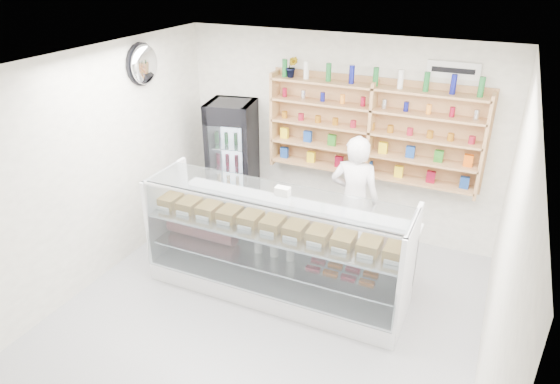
% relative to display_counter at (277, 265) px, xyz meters
% --- Properties ---
extents(room, '(5.00, 5.00, 5.00)m').
position_rel_display_counter_xyz_m(room, '(0.09, -0.66, 1.03)').
color(room, '#A1A1A5').
rests_on(room, ground).
extents(display_counter, '(3.08, 0.92, 1.34)m').
position_rel_display_counter_xyz_m(display_counter, '(0.00, 0.00, 0.00)').
color(display_counter, white).
rests_on(display_counter, floor).
extents(shop_worker, '(0.65, 0.45, 1.74)m').
position_rel_display_counter_xyz_m(shop_worker, '(0.60, 1.05, 0.50)').
color(shop_worker, white).
rests_on(shop_worker, floor).
extents(drinks_cooler, '(0.76, 0.75, 1.81)m').
position_rel_display_counter_xyz_m(drinks_cooler, '(-1.41, 1.48, 0.54)').
color(drinks_cooler, black).
rests_on(drinks_cooler, floor).
extents(wall_shelving, '(2.84, 0.28, 1.33)m').
position_rel_display_counter_xyz_m(wall_shelving, '(0.59, 1.68, 1.23)').
color(wall_shelving, tan).
rests_on(wall_shelving, back_wall).
extents(potted_plant, '(0.18, 0.16, 0.28)m').
position_rel_display_counter_xyz_m(potted_plant, '(-0.55, 1.68, 1.97)').
color(potted_plant, '#1E6626').
rests_on(potted_plant, wall_shelving).
extents(security_mirror, '(0.15, 0.50, 0.50)m').
position_rel_display_counter_xyz_m(security_mirror, '(-2.08, 0.54, 2.08)').
color(security_mirror, silver).
rests_on(security_mirror, left_wall).
extents(wall_sign, '(0.62, 0.03, 0.20)m').
position_rel_display_counter_xyz_m(wall_sign, '(1.49, 1.81, 2.08)').
color(wall_sign, white).
rests_on(wall_sign, back_wall).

